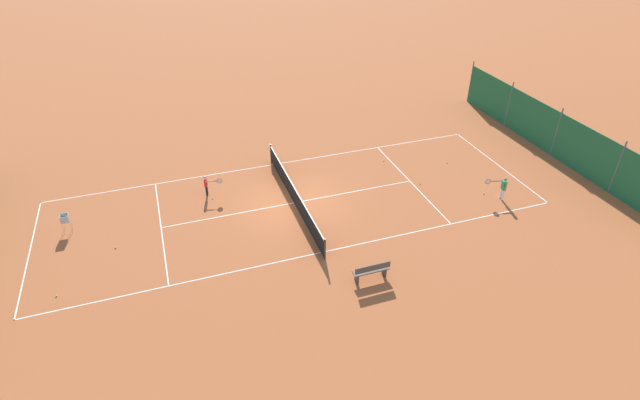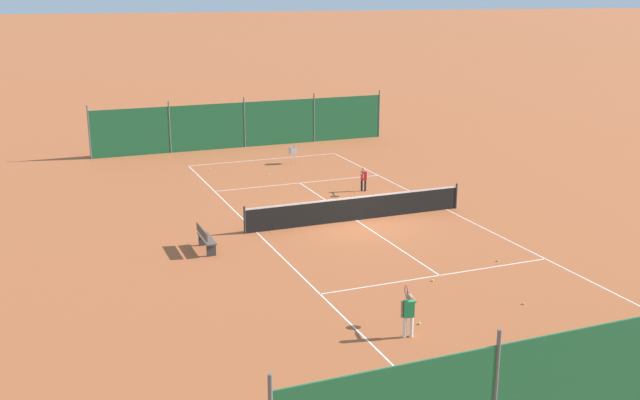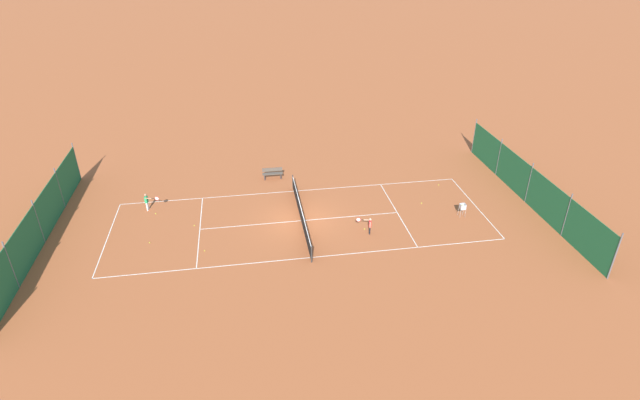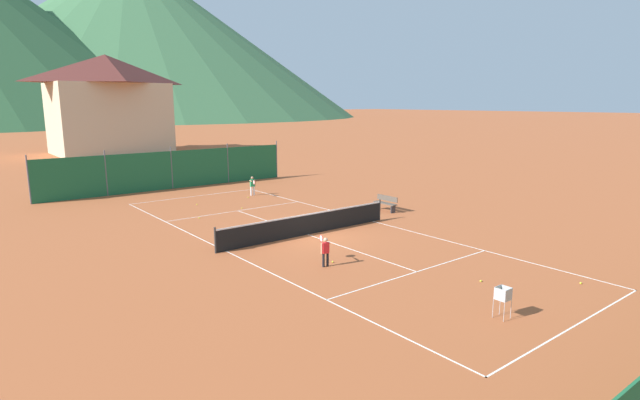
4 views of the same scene
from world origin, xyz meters
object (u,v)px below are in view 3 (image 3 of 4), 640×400
Objects in this scene: tennis_ball_alley_left at (421,203)px; tennis_ball_alley_right at (439,185)px; tennis_net at (301,214)px; tennis_ball_near_corner at (205,251)px; player_near_baseline at (369,224)px; tennis_ball_by_net_right at (365,229)px; courtside_bench at (273,173)px; tennis_ball_service_box at (156,214)px; tennis_ball_far_corner at (150,243)px; player_near_service at (147,201)px; tennis_ball_mid_court at (194,226)px; ball_hopper at (463,207)px.

tennis_ball_alley_right is at bearing -41.95° from tennis_ball_alley_left.
tennis_ball_near_corner is at bearing 112.28° from tennis_net.
tennis_net is 4.46m from player_near_baseline.
player_near_baseline is 0.78m from tennis_ball_by_net_right.
player_near_baseline is at bearing 124.13° from tennis_ball_alley_left.
player_near_baseline is 0.72× the size of courtside_bench.
player_near_baseline is at bearing -118.75° from tennis_net.
tennis_ball_alley_left is at bearing -94.80° from tennis_ball_service_box.
tennis_ball_alley_left and tennis_ball_near_corner have the same top height.
tennis_ball_service_box and tennis_ball_far_corner have the same top height.
player_near_service is 18.53× the size of tennis_ball_alley_left.
tennis_net reaches higher than tennis_ball_far_corner.
tennis_ball_alley_right is at bearing -77.59° from tennis_ball_far_corner.
tennis_ball_mid_court is (-2.56, -3.11, -0.68)m from player_near_service.
tennis_ball_alley_left is 1.00× the size of tennis_ball_near_corner.
player_near_baseline is 1.22× the size of ball_hopper.
tennis_net is 139.09× the size of tennis_ball_alley_left.
courtside_bench is (3.96, -8.03, 0.42)m from tennis_ball_service_box.
tennis_ball_mid_court is (2.14, 10.53, 0.00)m from tennis_ball_by_net_right.
ball_hopper is 0.59× the size of courtside_bench.
ball_hopper reaches higher than tennis_ball_far_corner.
player_near_baseline is 16.46× the size of tennis_ball_by_net_right.
player_near_baseline reaches higher than tennis_ball_alley_right.
tennis_ball_alley_right is (3.29, -10.55, -0.47)m from tennis_net.
tennis_ball_service_box is 0.04× the size of courtside_bench.
tennis_net is 4.16m from tennis_ball_by_net_right.
tennis_net is 139.09× the size of tennis_ball_alley_right.
ball_hopper reaches higher than tennis_ball_mid_court.
player_near_baseline is at bearing 129.32° from tennis_ball_alley_right.
tennis_ball_service_box is at bearing 72.82° from tennis_ball_by_net_right.
tennis_ball_alley_right is 1.00× the size of tennis_ball_alley_left.
courtside_bench is (6.34, 1.32, -0.05)m from tennis_net.
tennis_ball_alley_right is 20.31m from tennis_ball_far_corner.
courtside_bench is (5.45, 9.72, 0.42)m from tennis_ball_alley_left.
player_near_baseline is at bearing -108.84° from tennis_ball_service_box.
player_near_service is 1.07m from tennis_ball_service_box.
tennis_ball_service_box is 1.00× the size of tennis_ball_near_corner.
tennis_ball_alley_right is at bearing -89.25° from player_near_service.
tennis_ball_service_box is at bearing 92.61° from tennis_ball_alley_right.
tennis_ball_alley_right is 1.00× the size of tennis_ball_by_net_right.
tennis_ball_alley_left is at bearing -96.66° from player_near_service.
tennis_ball_far_corner is at bearing 132.97° from courtside_bench.
tennis_net is 139.09× the size of tennis_ball_by_net_right.
tennis_net is at bearing 107.32° from tennis_ball_alley_right.
tennis_ball_mid_court is at bearing 137.27° from courtside_bench.
courtside_bench is at bearing 32.44° from tennis_ball_by_net_right.
tennis_ball_alley_left is 17.79m from tennis_ball_far_corner.
courtside_bench is at bearing 57.53° from ball_hopper.
ball_hopper is at bearing -95.25° from tennis_ball_mid_court.
ball_hopper is at bearing -80.98° from player_near_baseline.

